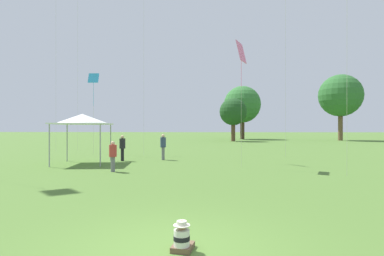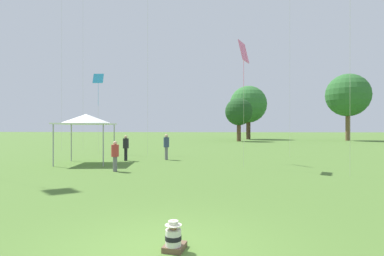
% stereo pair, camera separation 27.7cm
% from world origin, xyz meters
% --- Properties ---
extents(ground_plane, '(300.00, 300.00, 0.00)m').
position_xyz_m(ground_plane, '(0.00, 0.00, 0.00)').
color(ground_plane, '#4C702D').
extents(seated_toddler, '(0.43, 0.49, 0.55)m').
position_xyz_m(seated_toddler, '(0.24, 0.01, 0.23)').
color(seated_toddler, brown).
rests_on(seated_toddler, ground).
extents(person_standing_1, '(0.52, 0.52, 1.54)m').
position_xyz_m(person_standing_1, '(-4.09, 9.44, 0.90)').
color(person_standing_1, slate).
rests_on(person_standing_1, ground).
extents(person_standing_2, '(0.48, 0.48, 1.77)m').
position_xyz_m(person_standing_2, '(-2.42, 15.11, 1.05)').
color(person_standing_2, slate).
rests_on(person_standing_2, ground).
extents(person_standing_3, '(0.50, 0.50, 1.71)m').
position_xyz_m(person_standing_3, '(-5.02, 14.25, 1.01)').
color(person_standing_3, black).
rests_on(person_standing_3, ground).
extents(canopy_tent, '(3.49, 3.49, 3.06)m').
position_xyz_m(canopy_tent, '(-7.03, 12.63, 2.72)').
color(canopy_tent, white).
rests_on(canopy_tent, ground).
extents(kite_3, '(0.73, 1.19, 7.01)m').
position_xyz_m(kite_3, '(2.53, 11.52, 6.33)').
color(kite_3, pink).
rests_on(kite_3, ground).
extents(kite_7, '(0.92, 0.35, 6.96)m').
position_xyz_m(kite_7, '(-9.27, 20.08, 6.31)').
color(kite_7, '#339EDB').
rests_on(kite_7, ground).
extents(distant_tree_0, '(4.49, 4.49, 7.12)m').
position_xyz_m(distant_tree_0, '(4.74, 44.26, 4.82)').
color(distant_tree_0, brown).
rests_on(distant_tree_0, ground).
extents(distant_tree_1, '(7.15, 7.15, 10.38)m').
position_xyz_m(distant_tree_1, '(7.27, 53.51, 6.77)').
color(distant_tree_1, '#473323').
rests_on(distant_tree_1, ground).
extents(distant_tree_2, '(7.35, 7.35, 11.56)m').
position_xyz_m(distant_tree_2, '(23.75, 48.40, 7.84)').
color(distant_tree_2, brown).
rests_on(distant_tree_2, ground).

